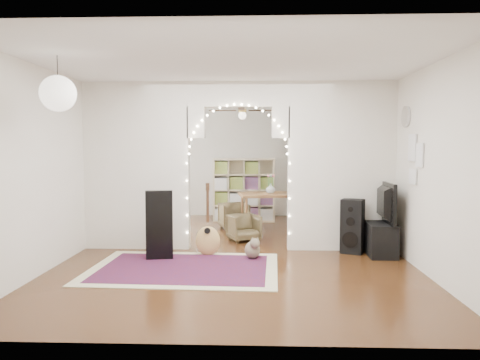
{
  "coord_description": "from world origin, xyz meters",
  "views": [
    {
      "loc": [
        0.31,
        -7.55,
        1.65
      ],
      "look_at": [
        0.02,
        0.3,
        1.1
      ],
      "focal_mm": 35.0,
      "sensor_mm": 36.0,
      "label": 1
    }
  ],
  "objects_px": {
    "acoustic_guitar": "(208,229)",
    "bookcase": "(244,190)",
    "dining_table": "(271,197)",
    "floor_speaker": "(352,226)",
    "media_console": "(378,237)",
    "dining_chair_left": "(234,216)",
    "dining_chair_right": "(244,228)"
  },
  "relations": [
    {
      "from": "media_console",
      "to": "dining_table",
      "type": "relative_size",
      "value": 0.76
    },
    {
      "from": "floor_speaker",
      "to": "bookcase",
      "type": "relative_size",
      "value": 0.6
    },
    {
      "from": "media_console",
      "to": "dining_table",
      "type": "bearing_deg",
      "value": 133.55
    },
    {
      "from": "dining_table",
      "to": "dining_chair_left",
      "type": "relative_size",
      "value": 2.3
    },
    {
      "from": "bookcase",
      "to": "dining_table",
      "type": "xyz_separation_m",
      "value": [
        0.56,
        -1.28,
        -0.02
      ]
    },
    {
      "from": "dining_chair_right",
      "to": "dining_chair_left",
      "type": "bearing_deg",
      "value": 77.45
    },
    {
      "from": "bookcase",
      "to": "dining_table",
      "type": "bearing_deg",
      "value": -65.04
    },
    {
      "from": "dining_table",
      "to": "dining_chair_left",
      "type": "height_order",
      "value": "dining_table"
    },
    {
      "from": "acoustic_guitar",
      "to": "floor_speaker",
      "type": "bearing_deg",
      "value": 0.51
    },
    {
      "from": "dining_table",
      "to": "floor_speaker",
      "type": "bearing_deg",
      "value": -65.07
    },
    {
      "from": "media_console",
      "to": "dining_chair_right",
      "type": "xyz_separation_m",
      "value": [
        -2.13,
        0.89,
        -0.02
      ]
    },
    {
      "from": "floor_speaker",
      "to": "media_console",
      "type": "xyz_separation_m",
      "value": [
        0.4,
        0.0,
        -0.17
      ]
    },
    {
      "from": "floor_speaker",
      "to": "dining_table",
      "type": "distance_m",
      "value": 2.23
    },
    {
      "from": "acoustic_guitar",
      "to": "dining_table",
      "type": "xyz_separation_m",
      "value": [
        1.01,
        2.1,
        0.27
      ]
    },
    {
      "from": "floor_speaker",
      "to": "dining_table",
      "type": "height_order",
      "value": "floor_speaker"
    },
    {
      "from": "acoustic_guitar",
      "to": "dining_chair_right",
      "type": "bearing_deg",
      "value": 59.59
    },
    {
      "from": "media_console",
      "to": "bookcase",
      "type": "relative_size",
      "value": 0.71
    },
    {
      "from": "floor_speaker",
      "to": "dining_chair_right",
      "type": "bearing_deg",
      "value": 176.36
    },
    {
      "from": "floor_speaker",
      "to": "media_console",
      "type": "relative_size",
      "value": 0.85
    },
    {
      "from": "dining_chair_left",
      "to": "media_console",
      "type": "bearing_deg",
      "value": -59.56
    },
    {
      "from": "acoustic_guitar",
      "to": "bookcase",
      "type": "bearing_deg",
      "value": 76.12
    },
    {
      "from": "acoustic_guitar",
      "to": "dining_table",
      "type": "relative_size",
      "value": 0.72
    },
    {
      "from": "acoustic_guitar",
      "to": "bookcase",
      "type": "height_order",
      "value": "bookcase"
    },
    {
      "from": "acoustic_guitar",
      "to": "bookcase",
      "type": "relative_size",
      "value": 0.67
    },
    {
      "from": "acoustic_guitar",
      "to": "media_console",
      "type": "distance_m",
      "value": 2.66
    },
    {
      "from": "acoustic_guitar",
      "to": "bookcase",
      "type": "xyz_separation_m",
      "value": [
        0.45,
        3.38,
        0.29
      ]
    },
    {
      "from": "dining_table",
      "to": "acoustic_guitar",
      "type": "bearing_deg",
      "value": -124.52
    },
    {
      "from": "floor_speaker",
      "to": "bookcase",
      "type": "xyz_separation_m",
      "value": [
        -1.79,
        3.12,
        0.28
      ]
    },
    {
      "from": "floor_speaker",
      "to": "dining_chair_left",
      "type": "xyz_separation_m",
      "value": [
        -1.97,
        2.17,
        -0.16
      ]
    },
    {
      "from": "acoustic_guitar",
      "to": "dining_chair_left",
      "type": "relative_size",
      "value": 1.66
    },
    {
      "from": "acoustic_guitar",
      "to": "dining_chair_left",
      "type": "xyz_separation_m",
      "value": [
        0.28,
        2.44,
        -0.15
      ]
    },
    {
      "from": "dining_chair_left",
      "to": "dining_chair_right",
      "type": "bearing_deg",
      "value": -96.41
    }
  ]
}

